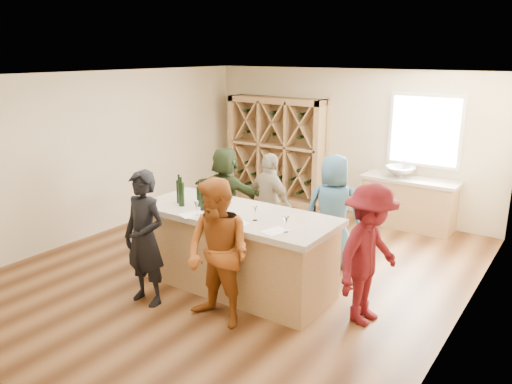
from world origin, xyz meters
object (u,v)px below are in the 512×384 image
Objects in this scene: tasting_counter_base at (236,253)px; wine_bottle_d at (203,200)px; wine_bottle_a at (179,192)px; wine_bottle_e at (210,200)px; wine_bottle_b at (181,194)px; person_far_mid at (270,203)px; person_far_left at (226,194)px; wine_bottle_c at (199,196)px; person_server at (369,255)px; wine_rack at (276,150)px; person_near_left at (145,238)px; person_far_right at (333,211)px; wine_bottle_f at (224,207)px; sink at (400,172)px; person_near_right at (218,253)px.

tasting_counter_base is 9.43× the size of wine_bottle_d.
wine_bottle_e is (0.60, -0.06, -0.00)m from wine_bottle_a.
person_far_mid is at bearing 74.27° from wine_bottle_b.
person_far_left is at bearing 106.82° from wine_bottle_b.
wine_bottle_a reaches higher than wine_bottle_c.
person_server reaches higher than wine_bottle_e.
wine_rack reaches higher than person_near_left.
tasting_counter_base is at bearing 33.46° from wine_bottle_e.
person_far_right is at bearing 46.84° from wine_bottle_b.
wine_bottle_c is at bearing 80.76° from person_near_left.
tasting_counter_base is 8.67× the size of wine_bottle_f.
tasting_counter_base is 1.61m from person_far_right.
wine_rack is 1.30× the size of person_far_right.
person_near_left is (-0.40, -0.79, -0.38)m from wine_bottle_e.
person_far_right is at bearing 178.86° from person_far_left.
wine_rack is 4.26m from wine_bottle_e.
person_far_left reaches higher than wine_bottle_d.
wine_rack reaches higher than wine_bottle_a.
person_far_mid reaches higher than tasting_counter_base.
wine_bottle_e is at bearing 119.60° from person_far_left.
person_far_mid is (-1.25, -2.41, -0.21)m from sink.
sink is 4.13m from wine_bottle_f.
wine_bottle_b is 1.70m from person_far_left.
person_far_left is (0.55, -2.44, -0.30)m from wine_rack.
person_far_mid is at bearing 80.74° from wine_bottle_c.
wine_bottle_f is at bearing 125.61° from person_near_right.
person_near_left reaches higher than wine_bottle_a.
tasting_counter_base is 0.84m from wine_bottle_d.
person_near_right is at bearing 55.98° from person_far_right.
person_far_right is 5.66× the size of wine_bottle_f.
wine_bottle_b is 0.19× the size of person_server.
wine_rack reaches higher than tasting_counter_base.
tasting_counter_base is 1.08m from wine_bottle_b.
wine_bottle_f is (0.80, -0.08, -0.01)m from wine_bottle_b.
sink is at bearing 77.76° from wine_bottle_f.
person_far_mid is at bearing 80.35° from person_near_left.
person_near_left reaches higher than person_far_left.
wine_rack reaches higher than person_far_mid.
person_far_mid reaches higher than person_far_left.
person_server is at bearing 6.07° from wine_bottle_a.
sink is 4.09m from wine_bottle_c.
person_server is (0.88, -3.57, -0.17)m from sink.
wine_bottle_d reaches higher than tasting_counter_base.
sink is at bearing -119.33° from person_far_right.
sink is 0.32× the size of person_server.
sink is at bearing 66.94° from wine_bottle_b.
wine_bottle_d is 0.46m from wine_bottle_f.
person_far_mid reaches higher than wine_bottle_f.
wine_rack is 1.30× the size of person_server.
wine_bottle_d is at bearing -108.60° from sink.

